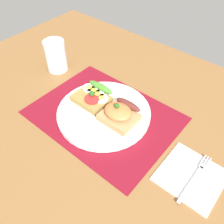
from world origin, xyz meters
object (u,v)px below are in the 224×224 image
sandwich_salmon (119,114)px  fork (195,177)px  plate (104,113)px  sandwich_egg_tomato (93,96)px  drinking_glass (56,56)px  napkin (191,176)px

sandwich_salmon → fork: 24.09cm
plate → fork: size_ratio=1.77×
sandwich_egg_tomato → sandwich_salmon: sandwich_salmon is taller
fork → drinking_glass: bearing=171.5°
sandwich_egg_tomato → napkin: size_ratio=0.73×
napkin → fork: (0.92, 0.09, 0.46)cm
sandwich_egg_tomato → napkin: 33.82cm
drinking_glass → sandwich_egg_tomato: bearing=-13.3°
napkin → drinking_glass: 56.55cm
sandwich_egg_tomato → drinking_glass: 22.84cm
sandwich_egg_tomato → sandwich_salmon: 10.74cm
napkin → drinking_glass: bearing=171.3°
plate → sandwich_egg_tomato: size_ratio=2.62×
plate → sandwich_egg_tomato: bearing=163.6°
sandwich_salmon → drinking_glass: drinking_glass is taller
plate → napkin: size_ratio=1.92×
sandwich_salmon → drinking_glass: 33.47cm
fork → sandwich_egg_tomato: bearing=174.6°
plate → sandwich_egg_tomato: sandwich_egg_tomato is taller
napkin → drinking_glass: size_ratio=1.30×
sandwich_salmon → napkin: (22.89, -1.92, -3.56)cm
drinking_glass → plate: bearing=-13.9°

